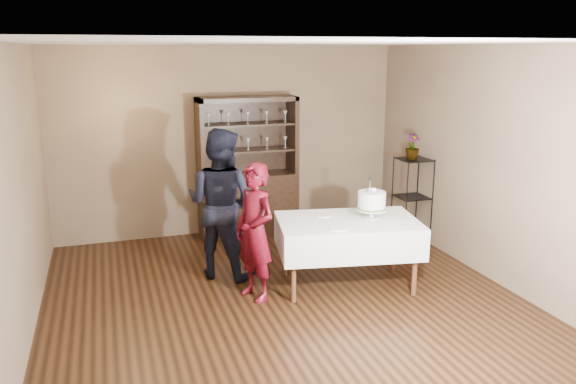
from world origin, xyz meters
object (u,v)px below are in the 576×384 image
Objects in this scene: cake_table at (348,236)px; potted_plant at (412,146)px; man at (221,203)px; cake at (372,202)px; woman at (255,232)px; plant_etagere at (412,197)px; china_hutch at (248,190)px.

cake_table is 1.97m from potted_plant.
man is 1.75m from cake.
woman is 3.10× the size of cake.
potted_plant reaches higher than cake.
plant_etagere is 0.80× the size of woman.
plant_etagere is 2.49× the size of cake.
china_hutch reaches higher than cake_table.
cake is (1.57, -0.77, 0.09)m from man.
china_hutch is at bearing 153.17° from plant_etagere.
woman is at bearing -156.58° from plant_etagere.
man is 2.79m from potted_plant.
woman is 0.84× the size of man.
man is (-0.68, -1.41, 0.22)m from china_hutch.
cake reaches higher than cake_table.
plant_etagere is at bearing 89.70° from woman.
cake_table is 3.54× the size of cake.
man is (-2.76, -0.35, 0.24)m from plant_etagere.
plant_etagere is 0.70× the size of cake_table.
man reaches higher than potted_plant.
china_hutch is 2.21m from woman.
china_hutch reaches higher than man.
plant_etagere is at bearing -133.25° from man.
china_hutch is 2.40m from potted_plant.
potted_plant is at bearing 37.70° from cake_table.
china_hutch is at bearing 152.74° from potted_plant.
woman is at bearing 179.70° from cake_table.
cake_table is 0.47m from cake.
plant_etagere is 2.78m from woman.
cake is at bearing 65.58° from woman.
cake_table is at bearing -170.93° from man.
china_hutch is 2.25m from cake_table.
cake_table is 1.09m from woman.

